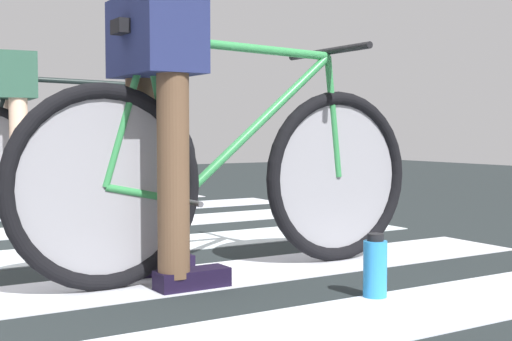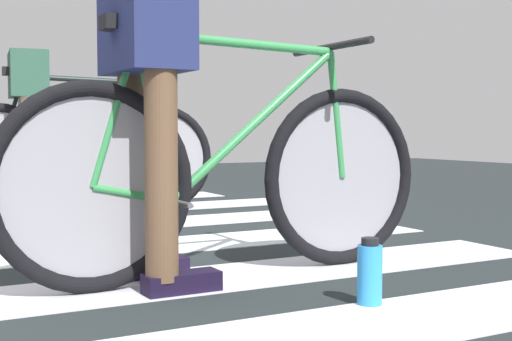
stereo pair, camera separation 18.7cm
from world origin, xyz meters
name	(u,v)px [view 2 (the right image)]	position (x,y,z in m)	size (l,w,h in m)	color
bicycle_1_of_3	(228,174)	(1.14, -0.96, 0.41)	(1.74, 0.52, 0.93)	black
cyclist_1_of_3	(147,97)	(0.83, -0.97, 0.68)	(0.32, 0.41, 1.02)	brown
bicycle_3_of_3	(81,155)	(1.12, 1.16, 0.41)	(1.73, 0.52, 0.93)	black
cyclist_3_of_3	(29,111)	(0.81, 1.19, 0.69)	(0.35, 0.43, 1.03)	beige
water_bottle	(370,273)	(1.36, -1.53, 0.12)	(0.08, 0.08, 0.21)	#2A8AD7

